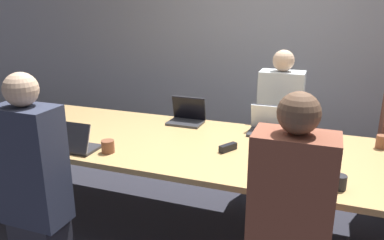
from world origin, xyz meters
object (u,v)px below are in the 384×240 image
(cup_far_center, at_px, (304,135))
(person_near_midright, at_px, (288,232))
(cup_far_right, at_px, (381,142))
(stapler, at_px, (228,147))
(cup_near_midright, at_px, (339,182))
(laptop_far_center, at_px, (271,126))
(person_near_left, at_px, (34,187))
(laptop_near_midright, at_px, (297,172))
(person_far_center, at_px, (279,127))
(laptop_near_left, at_px, (73,142))
(laptop_far_midleft, at_px, (187,115))
(cup_near_left, at_px, (108,146))

(cup_far_center, bearing_deg, person_near_midright, -88.67)
(cup_far_right, bearing_deg, stapler, -157.07)
(cup_near_midright, bearing_deg, laptop_far_center, 121.94)
(person_near_left, bearing_deg, laptop_far_center, -133.67)
(cup_far_right, relative_size, stapler, 0.66)
(person_near_left, distance_m, person_near_midright, 1.57)
(laptop_near_midright, bearing_deg, stapler, -34.13)
(person_far_center, distance_m, laptop_near_midright, 1.33)
(cup_far_center, distance_m, cup_near_midright, 0.83)
(person_far_center, relative_size, cup_near_midright, 16.67)
(stapler, bearing_deg, person_far_center, 105.17)
(laptop_far_center, bearing_deg, cup_far_right, -3.49)
(cup_far_center, xyz_separation_m, cup_far_right, (0.55, 0.01, 0.01))
(laptop_near_left, distance_m, cup_far_right, 2.28)
(person_near_left, bearing_deg, laptop_near_left, -86.87)
(laptop_far_midleft, height_order, cup_near_midright, laptop_far_midleft)
(laptop_near_left, height_order, cup_far_center, laptop_near_left)
(laptop_far_midleft, bearing_deg, stapler, -45.48)
(person_near_left, xyz_separation_m, stapler, (1.04, 0.83, 0.10))
(laptop_far_center, distance_m, laptop_near_midright, 0.90)
(person_near_midright, bearing_deg, laptop_far_center, -76.88)
(laptop_far_midleft, height_order, person_near_midright, person_near_midright)
(laptop_near_left, height_order, laptop_far_center, laptop_far_center)
(person_far_center, height_order, stapler, person_far_center)
(person_near_left, xyz_separation_m, cup_far_right, (2.09, 1.28, 0.13))
(laptop_near_left, xyz_separation_m, stapler, (1.06, 0.39, -0.04))
(cup_far_right, bearing_deg, cup_near_left, -157.23)
(laptop_far_midleft, height_order, laptop_near_midright, laptop_far_midleft)
(cup_near_midright, height_order, stapler, cup_near_midright)
(cup_far_right, distance_m, cup_near_midright, 0.85)
(cup_near_left, relative_size, cup_near_midright, 1.11)
(cup_far_right, bearing_deg, person_far_center, 148.49)
(laptop_near_midright, bearing_deg, person_far_center, -78.07)
(laptop_far_center, relative_size, cup_far_center, 4.23)
(person_near_midright, height_order, stapler, person_near_midright)
(person_near_midright, bearing_deg, cup_near_left, -18.39)
(cup_far_center, bearing_deg, laptop_near_midright, -88.73)
(cup_near_midright, bearing_deg, laptop_near_midright, 179.96)
(stapler, bearing_deg, laptop_far_center, 94.69)
(laptop_far_midleft, height_order, stapler, laptop_far_midleft)
(laptop_far_midleft, distance_m, laptop_near_midright, 1.37)
(person_near_left, height_order, laptop_far_center, person_near_left)
(laptop_far_center, distance_m, cup_far_right, 0.83)
(cup_near_left, height_order, person_far_center, person_far_center)
(cup_far_right, bearing_deg, person_near_left, -148.56)
(person_far_center, relative_size, stapler, 9.26)
(laptop_near_left, relative_size, laptop_far_midleft, 1.06)
(cup_near_left, distance_m, laptop_far_midleft, 0.91)
(laptop_near_left, xyz_separation_m, cup_far_right, (2.12, 0.84, -0.02))
(laptop_far_center, height_order, cup_near_midright, laptop_far_center)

